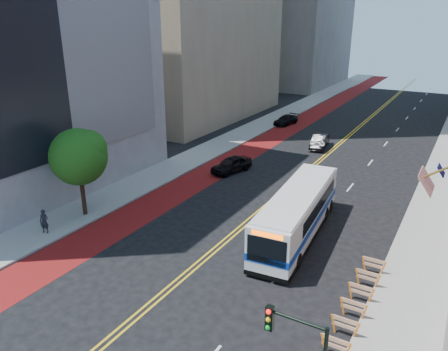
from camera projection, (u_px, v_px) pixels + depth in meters
ground at (152, 303)px, 23.37m from camera, size 160.00×160.00×0.00m
sidewalk_left at (230, 140)px, 53.33m from camera, size 4.00×140.00×0.15m
sidewalk_right at (447, 174)px, 42.08m from camera, size 4.00×140.00×0.15m
bus_lane_paint at (259, 145)px, 51.53m from camera, size 3.60×140.00×0.01m
center_line_inner at (324, 155)px, 47.82m from camera, size 0.14×140.00×0.01m
center_line_outer at (327, 156)px, 47.65m from camera, size 0.14×140.00×0.01m
lane_dashes at (386, 144)px, 51.98m from camera, size 0.14×98.20×0.01m
construction_barriers at (349, 315)px, 21.42m from camera, size 1.42×10.91×1.00m
street_tree at (79, 155)px, 31.84m from camera, size 4.20×4.20×6.70m
transit_bus at (298, 213)px, 29.91m from camera, size 3.73×12.53×3.40m
car_a at (231, 164)px, 42.55m from camera, size 3.00×4.83×1.53m
car_b at (320, 141)px, 50.27m from camera, size 2.35×4.89×1.55m
car_c at (286, 120)px, 60.94m from camera, size 2.57×4.70×1.29m
pedestrian at (44, 221)px, 30.34m from camera, size 0.74×0.63×1.72m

